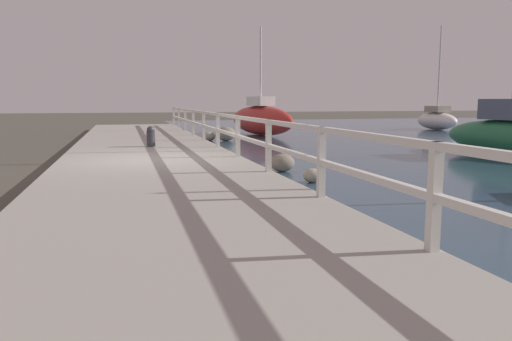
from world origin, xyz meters
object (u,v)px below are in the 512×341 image
object	(u,v)px
mooring_bollard	(151,136)
sailboat_green	(511,133)
sailboat_red	(261,119)
sailboat_white	(437,119)

from	to	relation	value
mooring_bollard	sailboat_green	distance (m)	10.86
sailboat_red	sailboat_white	bearing A→B (deg)	-2.26
sailboat_green	sailboat_red	bearing A→B (deg)	107.37
sailboat_white	sailboat_green	world-z (taller)	sailboat_green
sailboat_red	sailboat_green	xyz separation A→B (m)	(4.84, -10.85, -0.08)
mooring_bollard	sailboat_green	xyz separation A→B (m)	(10.50, -2.80, 0.09)
mooring_bollard	sailboat_white	size ratio (longest dim) A/B	0.11
sailboat_red	sailboat_green	size ratio (longest dim) A/B	0.84
sailboat_white	sailboat_green	size ratio (longest dim) A/B	0.81
sailboat_white	sailboat_red	bearing A→B (deg)	-174.53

